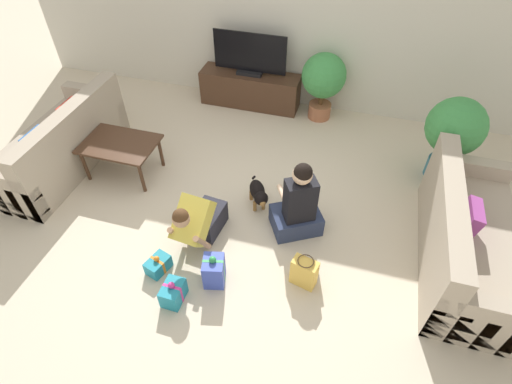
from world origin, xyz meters
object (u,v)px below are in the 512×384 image
object	(u,v)px
sofa_right	(465,240)
potted_plant_corner_right	(455,130)
coffee_table	(120,146)
gift_box_c	(173,293)
gift_box_a	(214,271)
tv	(250,56)
tv_console	(250,89)
dog	(258,193)
gift_box_b	(158,265)
potted_plant_back_right	(323,79)
gift_bag_a	(304,272)
person_kneeling	(199,220)
person_sitting	(298,206)
sofa_left	(60,145)

from	to	relation	value
sofa_right	potted_plant_corner_right	bearing A→B (deg)	6.38
coffee_table	gift_box_c	bearing A→B (deg)	-48.25
sofa_right	gift_box_a	size ratio (longest dim) A/B	5.25
tv	tv_console	bearing A→B (deg)	0.00
tv_console	potted_plant_corner_right	xyz separation A→B (m)	(2.80, -0.96, 0.44)
dog	gift_box_b	bearing A→B (deg)	-152.54
coffee_table	potted_plant_corner_right	size ratio (longest dim) A/B	0.82
potted_plant_back_right	potted_plant_corner_right	distance (m)	1.92
coffee_table	tv_console	bearing A→B (deg)	62.26
gift_box_b	gift_bag_a	xyz separation A→B (m)	(1.45, 0.27, 0.09)
gift_bag_a	potted_plant_corner_right	bearing A→B (deg)	57.27
tv_console	gift_box_c	distance (m)	3.59
person_kneeling	dog	world-z (taller)	person_kneeling
sofa_right	coffee_table	bearing A→B (deg)	86.07
coffee_table	dog	size ratio (longest dim) A/B	1.94
sofa_right	coffee_table	distance (m)	4.03
person_sitting	gift_box_c	bearing A→B (deg)	22.15
person_kneeling	potted_plant_corner_right	bearing A→B (deg)	42.38
coffee_table	potted_plant_corner_right	distance (m)	4.02
sofa_left	gift_box_a	world-z (taller)	sofa_left
gift_box_a	person_sitting	bearing A→B (deg)	54.52
potted_plant_back_right	sofa_right	bearing A→B (deg)	-50.74
tv_console	potted_plant_back_right	xyz separation A→B (m)	(1.11, -0.05, 0.37)
person_sitting	potted_plant_back_right	bearing A→B (deg)	-116.48
potted_plant_corner_right	gift_box_b	distance (m)	3.69
gift_box_c	gift_bag_a	world-z (taller)	gift_bag_a
coffee_table	gift_box_c	size ratio (longest dim) A/B	3.32
gift_box_c	person_sitting	bearing A→B (deg)	52.09
potted_plant_back_right	person_kneeling	size ratio (longest dim) A/B	1.28
tv_console	gift_box_a	size ratio (longest dim) A/B	4.03
gift_bag_a	tv	bearing A→B (deg)	115.83
sofa_left	person_kneeling	world-z (taller)	sofa_left
potted_plant_back_right	tv	bearing A→B (deg)	177.43
person_sitting	gift_box_b	bearing A→B (deg)	7.27
coffee_table	potted_plant_back_right	world-z (taller)	potted_plant_back_right
coffee_table	gift_bag_a	distance (m)	2.74
coffee_table	potted_plant_back_right	size ratio (longest dim) A/B	0.90
dog	gift_box_a	distance (m)	1.11
potted_plant_corner_right	gift_box_b	bearing A→B (deg)	-139.93
potted_plant_back_right	gift_bag_a	distance (m)	3.04
potted_plant_back_right	potted_plant_corner_right	size ratio (longest dim) A/B	0.92
potted_plant_back_right	person_sitting	xyz separation A→B (m)	(0.14, -2.31, -0.27)
tv	person_kneeling	size ratio (longest dim) A/B	1.40
sofa_right	person_kneeling	bearing A→B (deg)	100.87
person_kneeling	tv	bearing A→B (deg)	101.81
potted_plant_back_right	potted_plant_corner_right	xyz separation A→B (m)	(1.69, -0.91, 0.07)
tv	potted_plant_back_right	bearing A→B (deg)	-2.57
tv_console	gift_box_b	xyz separation A→B (m)	(0.02, -3.30, -0.18)
gift_box_b	tv	bearing A→B (deg)	90.31
dog	gift_bag_a	distance (m)	1.13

